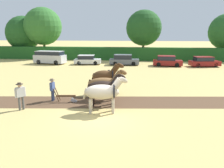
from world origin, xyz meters
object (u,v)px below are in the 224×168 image
object	(u,v)px
draft_horse_lead_left	(104,92)
draft_horse_trail_right	(106,76)
parked_car_left	(87,60)
tree_center_left	(144,28)
parked_car_center_left	(124,60)
farmer_onlooker_left	(20,94)
farmer_at_plow	(52,88)
draft_horse_trail_left	(105,83)
parked_car_center	(167,61)
tree_left	(43,26)
plow	(68,98)
parked_car_center_right	(204,62)
draft_horse_lead_right	(104,87)
parked_van	(50,57)
farmer_beside_team	(109,78)
tree_far_left	(23,33)

from	to	relation	value
draft_horse_lead_left	draft_horse_trail_right	distance (m)	4.06
parked_car_left	tree_center_left	bearing A→B (deg)	38.48
draft_horse_lead_left	parked_car_center_left	bearing A→B (deg)	83.78
parked_car_left	farmer_onlooker_left	bearing A→B (deg)	-94.03
farmer_at_plow	parked_car_center_left	bearing A→B (deg)	80.56
draft_horse_trail_left	parked_car_center	world-z (taller)	draft_horse_trail_left
tree_left	tree_center_left	world-z (taller)	tree_left
draft_horse_trail_right	tree_left	bearing A→B (deg)	116.22
parked_car_center	farmer_onlooker_left	bearing A→B (deg)	-115.88
plow	parked_car_center_right	size ratio (longest dim) A/B	0.37
draft_horse_trail_left	parked_car_center_left	xyz separation A→B (m)	(0.15, 17.82, -0.49)
draft_horse_lead_left	farmer_at_plow	xyz separation A→B (m)	(-4.02, 1.87, -0.36)
tree_left	parked_car_center_right	size ratio (longest dim) A/B	2.16
draft_horse_trail_left	draft_horse_lead_right	bearing A→B (deg)	-90.61
draft_horse_lead_right	parked_van	xyz separation A→B (m)	(-11.62, 18.86, -0.21)
parked_van	farmer_beside_team	bearing A→B (deg)	-43.94
tree_far_left	tree_center_left	distance (m)	23.58
parked_car_center_left	draft_horse_lead_left	bearing A→B (deg)	-91.92
farmer_onlooker_left	parked_car_center	size ratio (longest dim) A/B	0.42
tree_left	parked_car_center_right	world-z (taller)	tree_left
tree_left	parked_car_center	world-z (taller)	tree_left
tree_center_left	draft_horse_lead_left	bearing A→B (deg)	-95.66
tree_left	draft_horse_trail_right	xyz separation A→B (m)	(15.74, -24.37, -4.51)
tree_left	parked_car_center	xyz separation A→B (m)	(22.45, -8.31, -5.24)
tree_center_left	plow	distance (m)	28.29
parked_car_center_right	draft_horse_trail_left	bearing A→B (deg)	-133.80
plow	farmer_onlooker_left	xyz separation A→B (m)	(-2.42, -1.93, 0.74)
draft_horse_lead_right	plow	world-z (taller)	draft_horse_lead_right
plow	parked_car_center_left	size ratio (longest dim) A/B	0.37
draft_horse_trail_left	tree_center_left	bearing A→B (deg)	76.47
tree_center_left	draft_horse_trail_left	size ratio (longest dim) A/B	2.97
tree_left	tree_center_left	bearing A→B (deg)	1.48
draft_horse_trail_right	parked_car_center_left	world-z (taller)	draft_horse_trail_right
draft_horse_lead_right	plow	distance (m)	2.89
farmer_beside_team	tree_center_left	bearing A→B (deg)	82.69
draft_horse_trail_right	parked_van	distance (m)	19.74
draft_horse_lead_left	parked_van	world-z (taller)	draft_horse_lead_left
parked_van	parked_car_center_left	size ratio (longest dim) A/B	1.12
farmer_onlooker_left	parked_van	size ratio (longest dim) A/B	0.36
parked_van	parked_car_center	xyz separation A→B (m)	(18.02, -0.12, -0.31)
tree_far_left	farmer_onlooker_left	xyz separation A→B (m)	(15.41, -29.40, -3.62)
draft_horse_lead_left	draft_horse_trail_right	bearing A→B (deg)	89.91
parked_van	tree_center_left	bearing A→B (deg)	38.27
farmer_at_plow	farmer_onlooker_left	bearing A→B (deg)	-118.89
draft_horse_lead_left	parked_car_center	xyz separation A→B (m)	(6.25, 20.09, -0.57)
plow	farmer_at_plow	bearing A→B (deg)	165.62
parked_car_center_left	parked_car_center	size ratio (longest dim) A/B	1.05
farmer_beside_team	parked_car_center_right	distance (m)	18.56
parked_car_left	parked_car_center	world-z (taller)	parked_car_center
draft_horse_trail_left	farmer_beside_team	distance (m)	3.34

